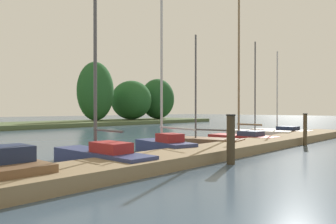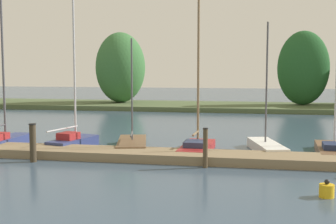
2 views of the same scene
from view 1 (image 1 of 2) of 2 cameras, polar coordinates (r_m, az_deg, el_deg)
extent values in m
cube|color=#847051|center=(13.45, 12.86, -5.94)|extent=(22.68, 1.80, 0.35)
cube|color=#4C5B38|center=(32.38, -26.30, -2.19)|extent=(50.48, 8.00, 0.40)
ellipsoid|color=#235628|center=(37.81, -12.54, 3.57)|extent=(4.57, 3.01, 6.66)
ellipsoid|color=#235628|center=(41.21, -6.51, 2.09)|extent=(4.30, 5.98, 4.88)
ellipsoid|color=#1E4C23|center=(44.12, -1.85, 2.32)|extent=(4.80, 4.31, 5.40)
cube|color=brown|center=(8.38, -27.33, -9.26)|extent=(1.25, 2.96, 0.53)
cube|color=#1E2847|center=(7.98, -26.42, -6.58)|extent=(0.93, 0.89, 0.34)
cube|color=navy|center=(9.84, -11.64, -8.01)|extent=(1.02, 3.89, 0.45)
cube|color=navy|center=(11.31, -16.73, -7.03)|extent=(0.54, 0.98, 0.38)
cube|color=maroon|center=(9.40, -9.95, -6.12)|extent=(0.74, 1.17, 0.29)
cylinder|color=#4C4C51|center=(10.32, -12.64, 15.21)|extent=(0.10, 0.10, 7.70)
cylinder|color=#4C4C51|center=(9.48, -10.51, -3.22)|extent=(0.08, 1.38, 0.06)
cube|color=navy|center=(12.37, -0.60, -6.21)|extent=(1.62, 2.95, 0.47)
cube|color=navy|center=(13.43, -3.57, -5.78)|extent=(0.70, 0.81, 0.40)
cube|color=maroon|center=(12.04, 0.31, -4.52)|extent=(0.92, 0.99, 0.31)
cylinder|color=#B7B7BC|center=(12.64, -1.14, 10.02)|extent=(0.09, 0.09, 6.60)
cylinder|color=#B7B7BC|center=(11.68, 1.45, -2.84)|extent=(0.56, 2.11, 0.07)
cube|color=brown|center=(14.65, 5.82, -5.31)|extent=(2.06, 3.82, 0.40)
cube|color=brown|center=(15.37, 0.22, -5.11)|extent=(0.88, 1.04, 0.34)
cylinder|color=#4C4C51|center=(14.72, 4.86, 4.51)|extent=(0.08, 0.08, 4.63)
cylinder|color=#4C4C51|center=(14.42, 7.59, -3.13)|extent=(0.46, 1.65, 0.08)
cube|color=maroon|center=(16.96, 13.02, -4.59)|extent=(1.33, 3.52, 0.36)
cube|color=maroon|center=(17.84, 8.73, -4.40)|extent=(0.69, 0.89, 0.31)
cube|color=#2D3856|center=(16.72, 14.28, -3.65)|extent=(0.94, 1.08, 0.24)
cylinder|color=#7F6647|center=(17.17, 12.29, 7.68)|extent=(0.10, 0.10, 6.95)
cylinder|color=#7F6647|center=(16.73, 14.05, -2.14)|extent=(0.14, 1.37, 0.09)
cube|color=white|center=(19.90, 15.70, -3.75)|extent=(1.74, 3.55, 0.43)
cube|color=white|center=(20.31, 11.47, -3.72)|extent=(0.72, 0.96, 0.37)
cylinder|color=#4C4C51|center=(19.95, 15.00, 4.41)|extent=(0.08, 0.08, 5.24)
cube|color=brown|center=(22.39, 19.18, -3.39)|extent=(1.63, 3.79, 0.36)
cube|color=brown|center=(23.20, 15.51, -3.29)|extent=(0.82, 0.98, 0.30)
cube|color=#1E2847|center=(22.17, 20.25, -2.67)|extent=(1.11, 1.18, 0.23)
cylinder|color=#B7B7BC|center=(22.50, 18.57, 3.59)|extent=(0.08, 0.08, 5.11)
cylinder|color=#3D3323|center=(10.13, 10.93, -4.82)|extent=(0.25, 0.25, 1.48)
cylinder|color=black|center=(10.09, 10.94, -0.51)|extent=(0.29, 0.29, 0.04)
cylinder|color=#4C3D28|center=(16.33, 22.87, -2.90)|extent=(0.18, 0.18, 1.45)
cylinder|color=black|center=(16.31, 22.88, -0.29)|extent=(0.20, 0.20, 0.04)
camera|label=2|loc=(20.09, 74.67, 5.76)|focal=47.38mm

